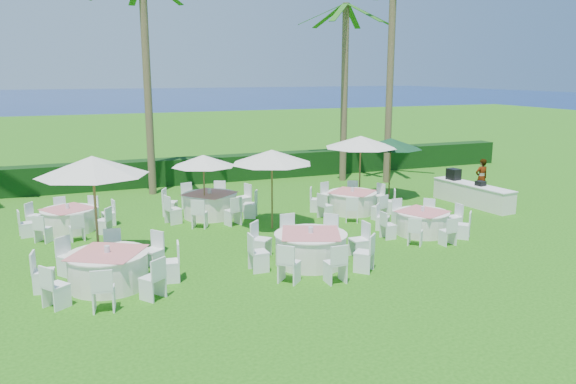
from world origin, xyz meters
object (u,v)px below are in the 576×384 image
object	(u,v)px
banquet_table_f	(352,201)
umbrella_c	(203,161)
umbrella_green	(391,143)
buffet_table	(472,194)
umbrella_d	(361,142)
banquet_table_c	(422,222)
umbrella_a	(92,166)
banquet_table_a	(108,268)
banquet_table_b	(311,248)
banquet_table_d	(69,219)
umbrella_b	(272,157)
staff_person	(481,178)
banquet_table_e	(210,204)

from	to	relation	value
banquet_table_f	umbrella_c	bearing A→B (deg)	168.62
umbrella_green	buffet_table	world-z (taller)	umbrella_green
umbrella_d	buffet_table	distance (m)	4.82
banquet_table_c	umbrella_c	xyz separation A→B (m)	(-6.08, 4.43, 1.71)
umbrella_a	umbrella_c	distance (m)	5.30
banquet_table_c	banquet_table_f	distance (m)	3.44
banquet_table_c	umbrella_green	xyz separation A→B (m)	(1.87, 5.04, 1.87)
banquet_table_a	banquet_table_b	world-z (taller)	banquet_table_b
umbrella_a	banquet_table_f	bearing A→B (deg)	15.70
umbrella_a	umbrella_green	bearing A→B (deg)	19.89
banquet_table_a	umbrella_d	distance (m)	11.77
banquet_table_a	umbrella_a	distance (m)	2.89
banquet_table_b	umbrella_d	bearing A→B (deg)	51.57
banquet_table_d	umbrella_d	world-z (taller)	umbrella_d
umbrella_b	umbrella_c	distance (m)	2.74
banquet_table_b	staff_person	world-z (taller)	staff_person
umbrella_d	banquet_table_e	bearing A→B (deg)	-179.42
banquet_table_b	umbrella_green	bearing A→B (deg)	44.92
banquet_table_a	banquet_table_b	bearing A→B (deg)	-3.41
banquet_table_d	staff_person	bearing A→B (deg)	-2.66
banquet_table_c	banquet_table_e	distance (m)	7.49
staff_person	banquet_table_d	bearing A→B (deg)	-1.64
banquet_table_f	umbrella_c	size ratio (longest dim) A/B	1.36
banquet_table_d	banquet_table_e	xyz separation A→B (m)	(4.78, 0.12, 0.06)
banquet_table_d	banquet_table_e	size ratio (longest dim) A/B	0.89
staff_person	umbrella_b	bearing A→B (deg)	9.32
banquet_table_e	staff_person	bearing A→B (deg)	-4.35
banquet_table_f	umbrella_a	distance (m)	9.75
banquet_table_a	banquet_table_e	xyz separation A→B (m)	(3.92, 5.70, 0.00)
banquet_table_b	umbrella_d	size ratio (longest dim) A/B	1.20
banquet_table_f	banquet_table_d	bearing A→B (deg)	172.94
buffet_table	staff_person	size ratio (longest dim) A/B	2.31
banquet_table_f	buffet_table	distance (m)	4.99
banquet_table_d	banquet_table_f	size ratio (longest dim) A/B	0.96
banquet_table_b	banquet_table_d	world-z (taller)	banquet_table_b
banquet_table_c	banquet_table_d	xyz separation A→B (m)	(-10.61, 4.58, 0.00)
banquet_table_e	umbrella_d	bearing A→B (deg)	0.58
banquet_table_f	buffet_table	size ratio (longest dim) A/B	0.85
banquet_table_a	umbrella_c	size ratio (longest dim) A/B	1.49
umbrella_a	buffet_table	xyz separation A→B (m)	(14.07, 1.90, -2.26)
banquet_table_f	umbrella_green	bearing A→B (deg)	32.73
umbrella_d	staff_person	world-z (taller)	umbrella_d
banquet_table_a	staff_person	xyz separation A→B (m)	(15.33, 4.83, 0.35)
banquet_table_a	banquet_table_c	distance (m)	9.81
buffet_table	banquet_table_d	bearing A→B (deg)	172.75
umbrella_a	umbrella_b	distance (m)	5.84
umbrella_b	umbrella_c	xyz separation A→B (m)	(-1.81, 2.04, -0.32)
banquet_table_f	staff_person	bearing A→B (deg)	4.25
umbrella_a	umbrella_green	world-z (taller)	umbrella_a
banquet_table_e	banquet_table_d	bearing A→B (deg)	-178.59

